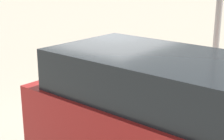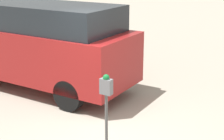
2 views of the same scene
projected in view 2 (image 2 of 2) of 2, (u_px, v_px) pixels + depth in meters
The scene contains 3 objects.
ground_plane at pixel (96, 135), 6.57m from camera, with size 80.00×80.00×0.00m, color gray.
parking_meter_near at pixel (106, 97), 5.58m from camera, with size 0.20×0.11×1.45m.
parked_van at pixel (41, 43), 8.74m from camera, with size 4.95×1.94×2.20m.
Camera 2 is at (-3.29, 4.92, 3.14)m, focal length 55.00 mm.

